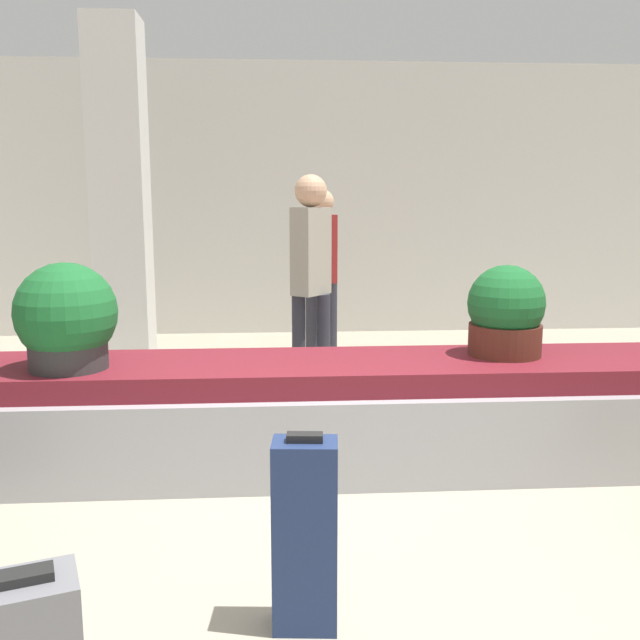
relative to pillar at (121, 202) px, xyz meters
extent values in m
plane|color=#9E937F|center=(1.65, -3.69, -1.60)|extent=(18.00, 18.00, 0.00)
cube|color=beige|center=(1.65, 1.96, 0.00)|extent=(18.00, 0.06, 3.20)
cube|color=#9E9EA3|center=(1.65, -2.44, -1.34)|extent=(7.34, 0.95, 0.52)
cube|color=maroon|center=(1.65, -2.44, -1.01)|extent=(7.05, 0.79, 0.14)
cube|color=silver|center=(0.00, 0.00, 0.00)|extent=(0.47, 0.47, 3.20)
cube|color=black|center=(0.62, -4.66, -1.06)|extent=(0.18, 0.13, 0.03)
cube|color=navy|center=(1.47, -4.14, -1.22)|extent=(0.26, 0.19, 0.75)
cube|color=black|center=(1.47, -4.14, -0.83)|extent=(0.14, 0.07, 0.03)
cylinder|color=#4C2319|center=(2.82, -2.37, -0.84)|extent=(0.45, 0.45, 0.20)
sphere|color=#195B28|center=(2.82, -2.37, -0.61)|extent=(0.48, 0.48, 0.48)
cylinder|color=#2D2D2D|center=(0.18, -2.55, -0.85)|extent=(0.44, 0.44, 0.17)
sphere|color=#195B28|center=(0.18, -2.55, -0.61)|extent=(0.58, 0.58, 0.58)
cylinder|color=#282833|center=(1.57, -1.02, -1.16)|extent=(0.11, 0.11, 0.87)
cylinder|color=#282833|center=(1.77, -1.02, -1.16)|extent=(0.11, 0.11, 0.87)
cube|color=gray|center=(1.67, -1.02, -0.38)|extent=(0.34, 0.36, 0.69)
sphere|color=tan|center=(1.67, -1.02, 0.09)|extent=(0.25, 0.25, 0.25)
cylinder|color=#282833|center=(1.74, 0.22, -1.19)|extent=(0.11, 0.11, 0.82)
cylinder|color=#282833|center=(1.94, 0.22, -1.19)|extent=(0.11, 0.11, 0.82)
cube|color=maroon|center=(1.84, 0.22, -0.45)|extent=(0.29, 0.37, 0.65)
sphere|color=tan|center=(1.84, 0.22, 0.00)|extent=(0.24, 0.24, 0.24)
camera|label=1|loc=(1.36, -6.66, 0.05)|focal=40.00mm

